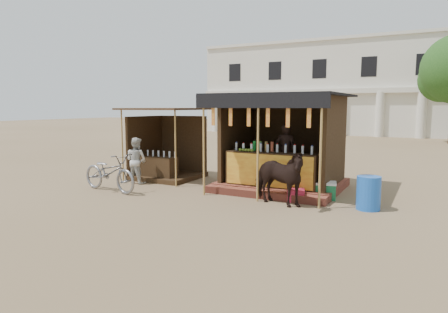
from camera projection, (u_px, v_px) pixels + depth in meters
ground at (192, 210)px, 9.40m from camera, size 120.00×120.00×0.00m
main_stall at (282, 154)px, 11.76m from camera, size 3.60×3.61×2.78m
secondary_stall at (164, 153)px, 13.60m from camera, size 2.40×2.40×2.38m
cow at (278, 178)px, 9.81m from camera, size 1.78×1.17×1.38m
motorbike at (109, 172)px, 11.44m from camera, size 2.19×1.02×1.11m
bystander at (136, 160)px, 12.62m from camera, size 0.73×0.58×1.46m
blue_barrel at (369, 193)px, 9.41m from camera, size 0.71×0.71×0.80m
red_crate at (296, 195)px, 10.26m from camera, size 0.54×0.52×0.32m
cooler at (323, 190)px, 10.52m from camera, size 0.73×0.58×0.46m
background_building at (351, 89)px, 36.10m from camera, size 26.00×7.45×8.18m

